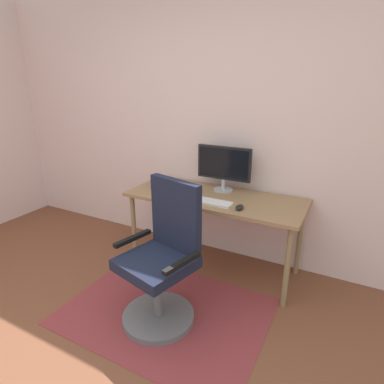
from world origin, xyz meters
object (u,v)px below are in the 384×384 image
cell_phone (167,180)px  office_chair (163,266)px  coffee_cup (154,183)px  computer_mouse (240,207)px  monitor (224,165)px  keyboard (207,201)px  desk (215,203)px

cell_phone → office_chair: (0.57, -0.99, -0.30)m
coffee_cup → cell_phone: 0.24m
coffee_cup → cell_phone: (-0.00, 0.24, -0.04)m
computer_mouse → cell_phone: 0.99m
monitor → keyboard: size_ratio=1.19×
desk → monitor: 0.36m
keyboard → coffee_cup: (-0.62, 0.12, 0.04)m
desk → cell_phone: cell_phone is taller
coffee_cup → cell_phone: bearing=90.4°
computer_mouse → coffee_cup: coffee_cup is taller
desk → keyboard: (0.01, -0.17, 0.08)m
keyboard → cell_phone: (-0.62, 0.36, -0.00)m
monitor → cell_phone: size_ratio=3.66×
computer_mouse → cell_phone: size_ratio=0.74×
computer_mouse → desk: bearing=147.6°
computer_mouse → coffee_cup: (-0.92, 0.14, 0.03)m
monitor → desk: bearing=-91.6°
keyboard → office_chair: bearing=-95.2°
keyboard → computer_mouse: bearing=-4.1°
desk → coffee_cup: (-0.62, -0.05, 0.12)m
keyboard → cell_phone: keyboard is taller
monitor → cell_phone: monitor is taller
computer_mouse → coffee_cup: 0.93m
monitor → cell_phone: (-0.62, 0.01, -0.24)m
monitor → computer_mouse: bearing=-51.4°
keyboard → cell_phone: 0.72m
computer_mouse → cell_phone: computer_mouse is taller
computer_mouse → keyboard: bearing=175.9°
cell_phone → office_chair: 1.18m
monitor → coffee_cup: 0.69m
monitor → keyboard: 0.42m
coffee_cup → keyboard: bearing=-10.9°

